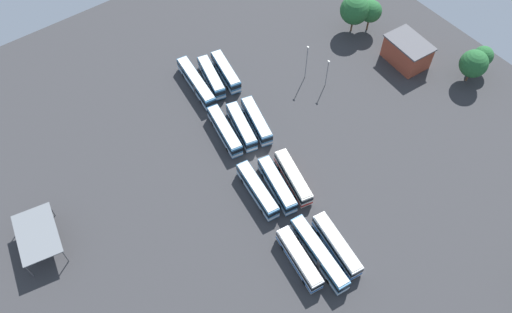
% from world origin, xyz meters
% --- Properties ---
extents(ground_plane, '(128.13, 128.13, 0.00)m').
position_xyz_m(ground_plane, '(0.00, 0.00, 0.00)').
color(ground_plane, '#333335').
extents(bus_row0_slot0, '(12.87, 4.32, 3.39)m').
position_xyz_m(bus_row0_slot0, '(-24.51, 0.74, 1.80)').
color(bus_row0_slot0, silver).
rests_on(bus_row0_slot0, ground_plane).
extents(bus_row0_slot1, '(15.40, 4.22, 3.39)m').
position_xyz_m(bus_row0_slot1, '(-23.91, 4.39, 1.80)').
color(bus_row0_slot1, teal).
rests_on(bus_row0_slot1, ground_plane).
extents(bus_row0_slot2, '(12.33, 4.21, 3.39)m').
position_xyz_m(bus_row0_slot2, '(-22.55, 7.81, 1.80)').
color(bus_row0_slot2, silver).
rests_on(bus_row0_slot2, ground_plane).
extents(bus_row1_slot0, '(12.44, 5.21, 3.39)m').
position_xyz_m(bus_row1_slot0, '(-8.69, -2.14, 1.80)').
color(bus_row1_slot0, silver).
rests_on(bus_row1_slot0, ground_plane).
extents(bus_row1_slot1, '(12.58, 4.91, 3.39)m').
position_xyz_m(bus_row1_slot1, '(-8.15, 1.44, 1.80)').
color(bus_row1_slot1, teal).
rests_on(bus_row1_slot1, ground_plane).
extents(bus_row1_slot2, '(12.86, 4.12, 3.39)m').
position_xyz_m(bus_row1_slot2, '(-6.83, 5.17, 1.80)').
color(bus_row1_slot2, teal).
rests_on(bus_row1_slot2, ground_plane).
extents(bus_row2_slot0, '(12.02, 5.35, 3.39)m').
position_xyz_m(bus_row2_slot0, '(7.03, -5.00, 1.80)').
color(bus_row2_slot0, teal).
rests_on(bus_row2_slot0, ground_plane).
extents(bus_row2_slot1, '(11.98, 5.26, 3.39)m').
position_xyz_m(bus_row2_slot1, '(7.68, -1.56, 1.80)').
color(bus_row2_slot1, teal).
rests_on(bus_row2_slot1, ground_plane).
extents(bus_row2_slot2, '(12.85, 4.72, 3.39)m').
position_xyz_m(bus_row2_slot2, '(8.83, 1.92, 1.80)').
color(bus_row2_slot2, teal).
rests_on(bus_row2_slot2, ground_plane).
extents(bus_row3_slot0, '(12.03, 4.75, 3.39)m').
position_xyz_m(bus_row3_slot0, '(22.82, -8.09, 1.80)').
color(bus_row3_slot0, teal).
rests_on(bus_row3_slot0, ground_plane).
extents(bus_row3_slot1, '(12.01, 5.17, 3.39)m').
position_xyz_m(bus_row3_slot1, '(23.32, -4.47, 1.80)').
color(bus_row3_slot1, teal).
rests_on(bus_row3_slot1, ground_plane).
extents(bus_row3_slot2, '(15.41, 4.43, 3.39)m').
position_xyz_m(bus_row3_slot2, '(23.89, -0.81, 1.80)').
color(bus_row3_slot2, teal).
rests_on(bus_row3_slot2, ground_plane).
extents(depot_building, '(10.81, 7.75, 6.02)m').
position_xyz_m(depot_building, '(1.96, -44.69, 3.03)').
color(depot_building, '#99422D').
rests_on(depot_building, ground_plane).
extents(maintenance_shelter, '(12.02, 8.79, 4.32)m').
position_xyz_m(maintenance_shelter, '(7.94, 42.50, 4.13)').
color(maintenance_shelter, slate).
rests_on(maintenance_shelter, ground_plane).
extents(lamp_post_by_building, '(0.56, 0.28, 9.30)m').
position_xyz_m(lamp_post_by_building, '(11.97, -22.56, 5.07)').
color(lamp_post_by_building, slate).
rests_on(lamp_post_by_building, ground_plane).
extents(lamp_post_near_entrance, '(0.56, 0.28, 7.49)m').
position_xyz_m(lamp_post_near_entrance, '(7.31, -24.66, 4.15)').
color(lamp_post_near_entrance, slate).
rests_on(lamp_post_near_entrance, ground_plane).
extents(tree_south_edge, '(5.36, 5.36, 8.25)m').
position_xyz_m(tree_south_edge, '(15.45, -45.53, 5.56)').
color(tree_south_edge, brown).
rests_on(tree_south_edge, ground_plane).
extents(tree_west_edge, '(4.56, 4.56, 6.72)m').
position_xyz_m(tree_west_edge, '(-10.14, -56.03, 4.42)').
color(tree_west_edge, brown).
rests_on(tree_west_edge, ground_plane).
extents(tree_east_edge, '(6.25, 6.25, 8.38)m').
position_xyz_m(tree_east_edge, '(-10.86, -51.48, 5.25)').
color(tree_east_edge, brown).
rests_on(tree_east_edge, ground_plane).
extents(tree_north_edge, '(7.04, 7.04, 9.85)m').
position_xyz_m(tree_north_edge, '(17.49, -42.07, 6.32)').
color(tree_north_edge, brown).
rests_on(tree_north_edge, ground_plane).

